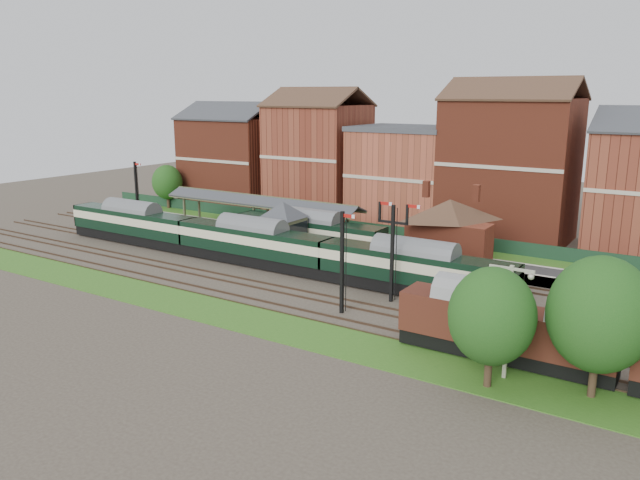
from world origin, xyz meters
The scene contains 21 objects.
ground centered at (0.00, 0.00, 0.00)m, with size 160.00×160.00×0.00m, color #473D33.
grass_back centered at (0.00, 16.00, 0.03)m, with size 90.00×4.50×0.06m, color #2D6619.
grass_front centered at (0.00, -12.00, 0.03)m, with size 90.00×5.00×0.06m, color #2D6619.
fence centered at (0.00, 18.00, 0.75)m, with size 90.00×0.12×1.50m, color #193823.
platform centered at (-5.00, 9.75, 0.50)m, with size 55.00×3.40×1.00m, color #2D2D2D.
signal_box centered at (-3.00, 3.25, 3.19)m, with size 5.40×5.40×6.00m.
brick_hut centered at (5.00, 3.25, 1.20)m, with size 3.20×2.64×2.94m.
station_building centered at (12.00, 9.75, 3.96)m, with size 8.10×8.10×5.90m.
canopy centered at (-11.00, 9.75, 4.58)m, with size 26.00×3.89×4.08m.
semaphore_bracket centered at (12.04, -2.50, 4.63)m, with size 3.60×0.25×8.18m.
semaphore_platform_end centered at (-29.98, 8.00, 4.16)m, with size 1.23×0.25×8.00m.
semaphore_siding centered at (10.02, -7.00, 4.16)m, with size 1.23×0.25×8.00m.
yard_lamp centered at (24.00, -11.50, 3.99)m, with size 2.60×0.22×7.00m.
town_backdrop centered at (-0.18, 25.00, 7.00)m, with size 69.00×10.00×16.00m.
dmu_train centered at (-4.39, 0.00, 2.34)m, with size 51.83×2.73×3.98m.
platform_railcar centered at (-2.10, 6.50, 2.33)m, with size 17.22×2.72×3.96m.
goods_van_a centered at (19.77, -9.00, 2.26)m, with size 6.60×2.86×4.00m.
goods_van_b centered at (26.79, -9.00, 2.12)m, with size 6.16×2.67×3.74m.
tree_near centered at (28.82, -11.22, 4.90)m, with size 5.64×5.64×8.15m.
tree_far centered at (23.52, -13.15, 4.34)m, with size 4.92×4.92×7.18m.
tree_back centered at (-34.46, 17.58, 3.87)m, with size 4.38×4.38×6.40m.
Camera 1 is at (33.38, -46.29, 16.63)m, focal length 35.00 mm.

